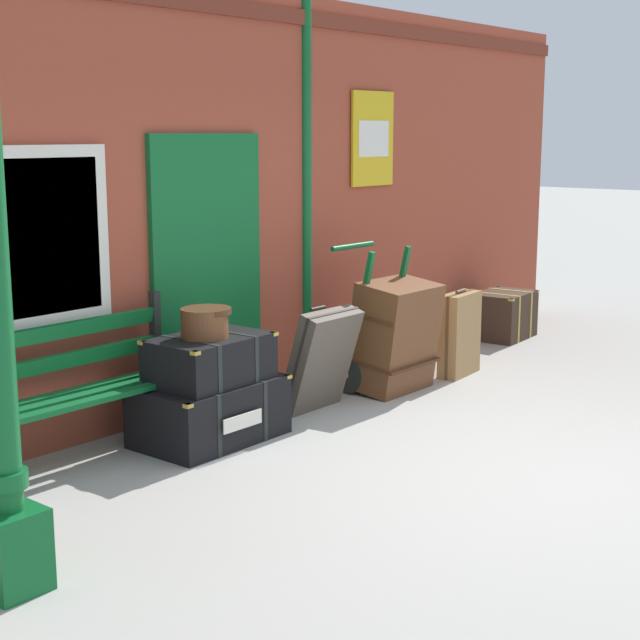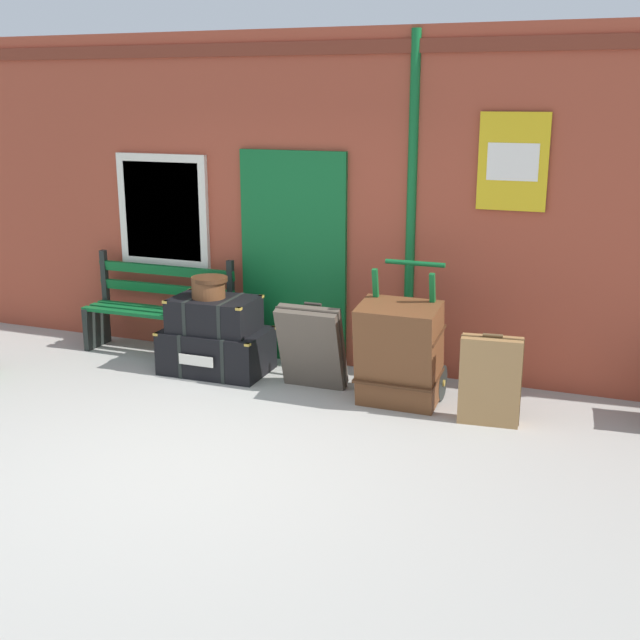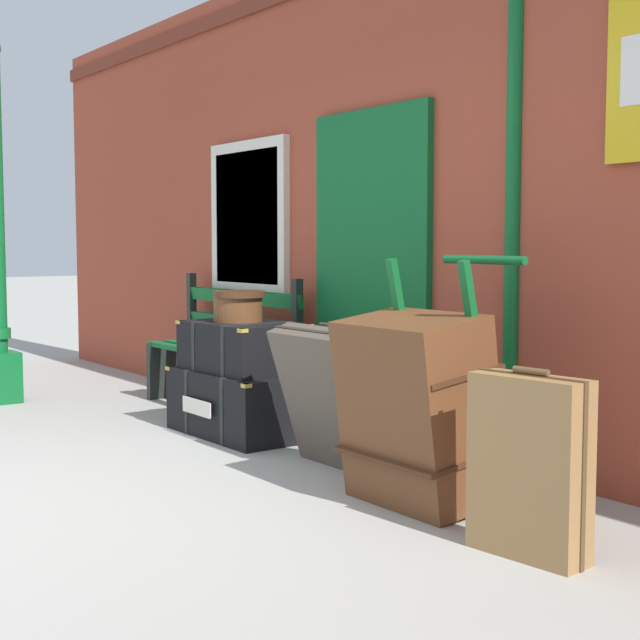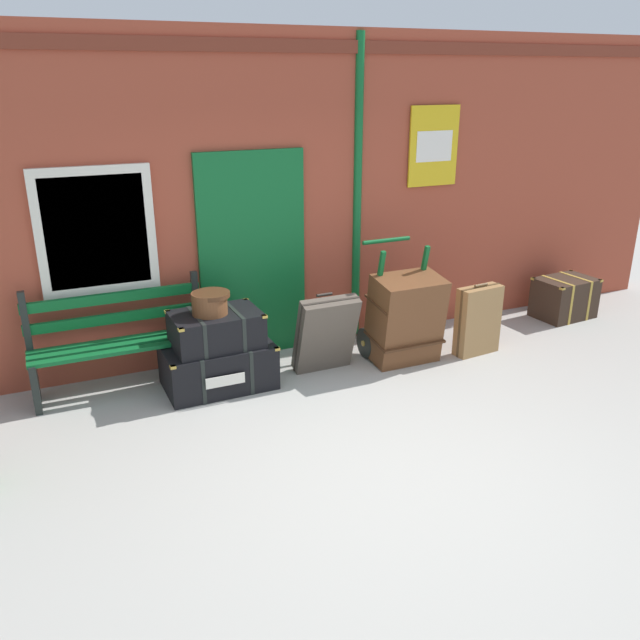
{
  "view_description": "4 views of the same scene",
  "coord_description": "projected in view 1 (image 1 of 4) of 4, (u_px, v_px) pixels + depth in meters",
  "views": [
    {
      "loc": [
        -5.23,
        -2.9,
        2.11
      ],
      "look_at": [
        0.54,
        1.92,
        0.65
      ],
      "focal_mm": 54.43,
      "sensor_mm": 36.0,
      "label": 1
    },
    {
      "loc": [
        2.93,
        -4.82,
        2.61
      ],
      "look_at": [
        0.29,
        1.93,
        0.6
      ],
      "focal_mm": 45.71,
      "sensor_mm": 36.0,
      "label": 2
    },
    {
      "loc": [
        4.35,
        -1.31,
        1.25
      ],
      "look_at": [
        -0.03,
        1.91,
        0.8
      ],
      "focal_mm": 51.54,
      "sensor_mm": 36.0,
      "label": 3
    },
    {
      "loc": [
        -2.15,
        -3.68,
        2.78
      ],
      "look_at": [
        0.19,
        1.61,
        0.6
      ],
      "focal_mm": 36.76,
      "sensor_mm": 36.0,
      "label": 4
    }
  ],
  "objects": [
    {
      "name": "large_brown_trunk",
      "position": [
        394.0,
        336.0,
        7.96
      ],
      "size": [
        0.7,
        0.55,
        0.93
      ],
      "color": "brown",
      "rests_on": "ground"
    },
    {
      "name": "suitcase_charcoal",
      "position": [
        460.0,
        334.0,
        8.5
      ],
      "size": [
        0.51,
        0.23,
        0.77
      ],
      "color": "olive",
      "rests_on": "ground"
    },
    {
      "name": "steamer_trunk_middle",
      "position": [
        210.0,
        359.0,
        6.63
      ],
      "size": [
        0.83,
        0.57,
        0.33
      ],
      "color": "black",
      "rests_on": "steamer_trunk_base"
    },
    {
      "name": "steamer_trunk_base",
      "position": [
        210.0,
        411.0,
        6.71
      ],
      "size": [
        1.02,
        0.69,
        0.43
      ],
      "color": "black",
      "rests_on": "ground"
    },
    {
      "name": "ground_plane",
      "position": [
        497.0,
        469.0,
        6.17
      ],
      "size": [
        60.0,
        60.0,
        0.0
      ],
      "primitive_type": "plane",
      "color": "#A3A099"
    },
    {
      "name": "platform_bench",
      "position": [
        81.0,
        395.0,
        6.25
      ],
      "size": [
        1.6,
        0.43,
        1.01
      ],
      "color": "#0F5B28",
      "rests_on": "ground"
    },
    {
      "name": "lamp_post",
      "position": [
        0.0,
        369.0,
        4.33
      ],
      "size": [
        0.28,
        0.28,
        2.83
      ],
      "color": "#0F5B28",
      "rests_on": "ground"
    },
    {
      "name": "brick_facade",
      "position": [
        207.0,
        199.0,
        7.49
      ],
      "size": [
        10.4,
        0.35,
        3.2
      ],
      "color": "#9E422D",
      "rests_on": "ground"
    },
    {
      "name": "round_hatbox",
      "position": [
        205.0,
        321.0,
        6.54
      ],
      "size": [
        0.35,
        0.34,
        0.2
      ],
      "color": "brown",
      "rests_on": "steamer_trunk_middle"
    },
    {
      "name": "porters_trolley",
      "position": [
        377.0,
        356.0,
        8.1
      ],
      "size": [
        0.71,
        0.62,
        1.19
      ],
      "color": "black",
      "rests_on": "ground"
    },
    {
      "name": "suitcase_olive",
      "position": [
        321.0,
        360.0,
        7.39
      ],
      "size": [
        0.6,
        0.4,
        0.81
      ],
      "color": "#51473D",
      "rests_on": "ground"
    },
    {
      "name": "corner_trunk",
      "position": [
        503.0,
        315.0,
        10.07
      ],
      "size": [
        0.73,
        0.55,
        0.49
      ],
      "color": "#332319",
      "rests_on": "ground"
    }
  ]
}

